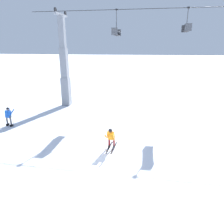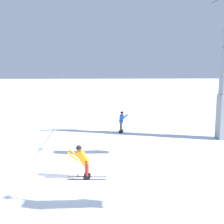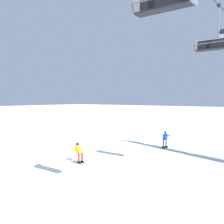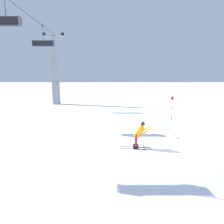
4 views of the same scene
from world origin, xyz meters
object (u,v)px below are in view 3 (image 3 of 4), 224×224
Objects in this scene: chairlift_seat_nearest at (219,44)px; chairlift_seat_second at (164,2)px; skier_carving_main at (79,151)px; skier_distant_uphill at (165,138)px.

chairlift_seat_second is (6.42, -0.00, 0.28)m from chairlift_seat_nearest.
chairlift_seat_nearest is at bearing 96.96° from skier_carving_main.
skier_carving_main is 0.83× the size of chairlift_seat_second.
skier_carving_main is 11.45m from chairlift_seat_nearest.
skier_distant_uphill reaches higher than skier_carving_main.
skier_distant_uphill is at bearing 164.27° from skier_carving_main.
chairlift_seat_second reaches higher than skier_distant_uphill.
skier_distant_uphill is at bearing -154.73° from chairlift_seat_second.
skier_carving_main is 0.99× the size of skier_distant_uphill.
skier_carving_main is 9.26m from skier_distant_uphill.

